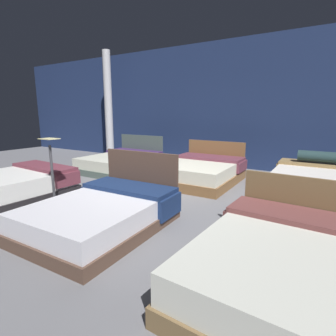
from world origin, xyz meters
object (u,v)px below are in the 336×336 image
bed_4 (200,171)px  bed_5 (317,185)px  bed_1 (104,213)px  price_sign (53,184)px  bed_3 (122,162)px  support_pillar (108,106)px  bed_2 (286,265)px  bed_0 (11,188)px

bed_4 → bed_5: size_ratio=0.98×
bed_1 → price_sign: bearing=176.8°
bed_3 → price_sign: size_ratio=1.67×
bed_5 → price_sign: bearing=-141.0°
bed_4 → bed_3: bearing=179.7°
bed_4 → price_sign: bearing=-111.9°
support_pillar → bed_2: bearing=-34.8°
price_sign → support_pillar: bearing=123.7°
bed_5 → bed_1: bearing=-130.0°
bed_4 → price_sign: price_sign is taller
bed_2 → bed_3: size_ratio=1.06×
bed_0 → bed_5: size_ratio=0.98×
bed_1 → bed_2: 2.32m
bed_2 → bed_3: bearing=148.9°
bed_2 → support_pillar: support_pillar is taller
bed_2 → bed_0: bearing=-178.2°
bed_2 → price_sign: size_ratio=1.77×
bed_2 → price_sign: 3.43m
bed_1 → price_sign: (-1.10, 0.03, 0.24)m
bed_1 → bed_5: bed_1 is taller
bed_2 → price_sign: bearing=-179.6°
bed_1 → bed_5: (2.40, 2.90, 0.05)m
bed_1 → bed_4: bearing=87.3°
bed_2 → bed_4: bearing=129.0°
bed_3 → price_sign: price_sign is taller
bed_1 → price_sign: 1.13m
bed_3 → price_sign: (1.18, -2.94, 0.24)m
bed_3 → bed_4: bearing=0.1°
bed_0 → price_sign: 1.14m
bed_3 → bed_5: bed_3 is taller
bed_4 → bed_5: (2.34, -0.08, 0.03)m
bed_2 → bed_1: bearing=-179.9°
bed_1 → bed_0: bearing=179.2°
support_pillar → bed_0: bearing=-68.5°
bed_5 → price_sign: price_sign is taller
bed_0 → bed_2: (4.55, -0.07, -0.01)m
bed_5 → price_sign: 4.53m
bed_1 → bed_4: (0.05, 2.98, 0.02)m
bed_0 → bed_2: size_ratio=0.95×
bed_1 → bed_5: size_ratio=0.98×
bed_0 → bed_1: 2.22m
bed_5 → support_pillar: bearing=167.7°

